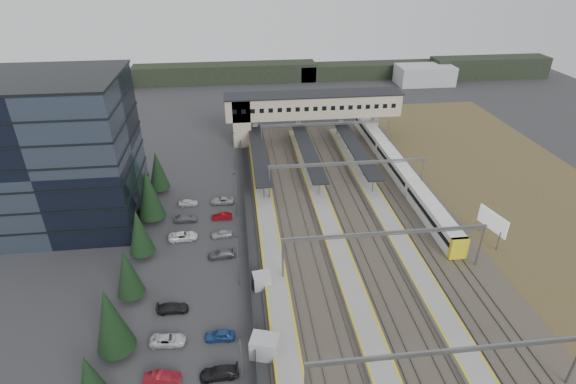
{
  "coord_description": "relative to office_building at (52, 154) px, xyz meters",
  "views": [
    {
      "loc": [
        -7.02,
        -55.97,
        41.02
      ],
      "look_at": [
        0.87,
        10.01,
        4.0
      ],
      "focal_mm": 28.0,
      "sensor_mm": 36.0,
      "label": 1
    }
  ],
  "objects": [
    {
      "name": "car_park",
      "position": [
        22.45,
        -19.33,
        -11.6
      ],
      "size": [
        10.52,
        44.66,
        1.28
      ],
      "color": "silver",
      "rests_on": "ground"
    },
    {
      "name": "gantries",
      "position": [
        48.0,
        -9.0,
        -6.2
      ],
      "size": [
        28.4,
        62.28,
        7.17
      ],
      "color": "slate",
      "rests_on": "ground"
    },
    {
      "name": "billboard",
      "position": [
        67.11,
        -14.15,
        -8.77
      ],
      "size": [
        1.49,
        5.88,
        5.1
      ],
      "color": "slate",
      "rests_on": "ground"
    },
    {
      "name": "canopies",
      "position": [
        43.0,
        15.0,
        -8.27
      ],
      "size": [
        23.1,
        30.0,
        3.28
      ],
      "color": "black",
      "rests_on": "ground"
    },
    {
      "name": "treeline_far",
      "position": [
        59.81,
        80.28,
        -9.24
      ],
      "size": [
        170.0,
        19.0,
        7.0
      ],
      "color": "black",
      "rests_on": "ground"
    },
    {
      "name": "footbridge",
      "position": [
        43.7,
        30.0,
        -4.26
      ],
      "size": [
        40.4,
        6.4,
        11.2
      ],
      "color": "#BEAD91",
      "rests_on": "ground"
    },
    {
      "name": "scrub_east",
      "position": [
        81.0,
        -7.0,
        -12.16
      ],
      "size": [
        34.0,
        120.0,
        0.06
      ],
      "color": "brown",
      "rests_on": "ground"
    },
    {
      "name": "fence",
      "position": [
        29.5,
        -7.0,
        -11.19
      ],
      "size": [
        0.08,
        90.0,
        2.0
      ],
      "color": "#26282B",
      "rests_on": "ground"
    },
    {
      "name": "ground",
      "position": [
        36.0,
        -12.0,
        -12.19
      ],
      "size": [
        220.0,
        220.0,
        0.0
      ],
      "primitive_type": "plane",
      "color": "#2B2B2D",
      "rests_on": "ground"
    },
    {
      "name": "lampposts",
      "position": [
        28.0,
        -10.75,
        -7.86
      ],
      "size": [
        0.5,
        53.25,
        8.07
      ],
      "color": "slate",
      "rests_on": "ground"
    },
    {
      "name": "relay_cabin_far",
      "position": [
        31.05,
        -20.77,
        -11.12
      ],
      "size": [
        2.58,
        2.24,
        2.14
      ],
      "color": "#A7A9AC",
      "rests_on": "ground"
    },
    {
      "name": "relay_cabin_near",
      "position": [
        30.62,
        -32.34,
        -10.89
      ],
      "size": [
        3.66,
        3.11,
        2.6
      ],
      "color": "#A7A9AC",
      "rests_on": "ground"
    },
    {
      "name": "conifer_row",
      "position": [
        14.0,
        -15.86,
        -7.36
      ],
      "size": [
        4.42,
        49.82,
        9.5
      ],
      "color": "black",
      "rests_on": "ground"
    },
    {
      "name": "rail_corridor",
      "position": [
        45.34,
        -7.0,
        -11.9
      ],
      "size": [
        34.0,
        90.0,
        0.92
      ],
      "color": "#3B322C",
      "rests_on": "ground"
    },
    {
      "name": "office_building",
      "position": [
        0.0,
        0.0,
        0.0
      ],
      "size": [
        24.3,
        18.3,
        24.3
      ],
      "color": "#424F60",
      "rests_on": "ground"
    },
    {
      "name": "train",
      "position": [
        60.0,
        9.25,
        -10.27
      ],
      "size": [
        2.68,
        56.0,
        3.37
      ],
      "color": "silver",
      "rests_on": "ground"
    }
  ]
}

